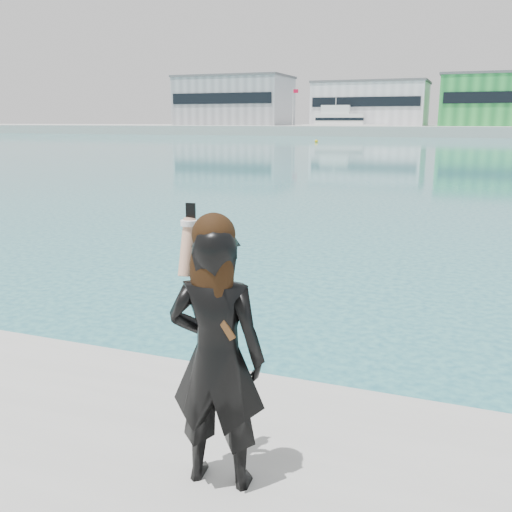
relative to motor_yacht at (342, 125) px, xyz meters
The scene contains 7 objects.
far_quay 29.06m from the motor_yacht, 27.01° to the left, with size 320.00×40.00×2.00m, color #9E9E99.
warehouse_grey_left 31.68m from the motor_yacht, 159.03° to the left, with size 26.52×16.36×11.50m.
warehouse_white 12.63m from the motor_yacht, 70.92° to the left, with size 24.48×15.35×9.50m.
flagpole_left 13.44m from the motor_yacht, 160.83° to the left, with size 1.28×0.16×8.00m.
motor_yacht is the anchor object (origin of this frame).
buoy_far 38.28m from the motor_yacht, 83.01° to the right, with size 0.50×0.50×0.50m, color yellow.
woman 120.15m from the motor_yacht, 77.87° to the right, with size 0.67×0.48×1.83m.
Camera 1 is at (0.82, -3.71, 3.14)m, focal length 40.00 mm.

